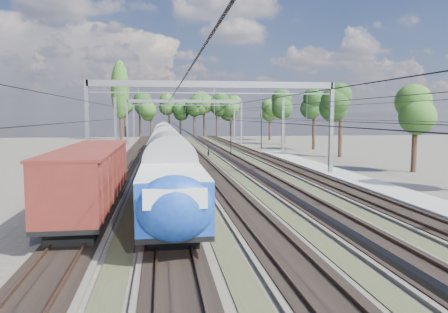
{
  "coord_description": "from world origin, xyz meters",
  "views": [
    {
      "loc": [
        -5.0,
        -10.65,
        5.82
      ],
      "look_at": [
        -0.38,
        21.09,
        2.8
      ],
      "focal_mm": 35.0,
      "sensor_mm": 36.0,
      "label": 1
    }
  ],
  "objects": [
    {
      "name": "track_bed",
      "position": [
        -0.0,
        45.0,
        0.1
      ],
      "size": [
        21.0,
        130.0,
        0.34
      ],
      "color": "#47423A",
      "rests_on": "ground"
    },
    {
      "name": "platform",
      "position": [
        12.0,
        20.0,
        0.15
      ],
      "size": [
        3.0,
        70.0,
        0.3
      ],
      "primitive_type": "cube",
      "color": "gray",
      "rests_on": "ground"
    },
    {
      "name": "catenary",
      "position": [
        0.33,
        52.69,
        6.4
      ],
      "size": [
        25.65,
        130.0,
        9.0
      ],
      "color": "slate",
      "rests_on": "ground"
    },
    {
      "name": "tree_belt",
      "position": [
        7.24,
        93.95,
        8.26
      ],
      "size": [
        39.75,
        101.52,
        12.38
      ],
      "color": "black",
      "rests_on": "ground"
    },
    {
      "name": "poplar",
      "position": [
        -14.5,
        98.0,
        11.89
      ],
      "size": [
        4.4,
        4.4,
        19.04
      ],
      "color": "black",
      "rests_on": "ground"
    },
    {
      "name": "emu_train",
      "position": [
        -4.5,
        38.17,
        2.72
      ],
      "size": [
        3.16,
        66.69,
        4.62
      ],
      "color": "black",
      "rests_on": "ground"
    },
    {
      "name": "freight_boxcar",
      "position": [
        -9.0,
        15.03,
        2.35
      ],
      "size": [
        3.09,
        14.93,
        3.85
      ],
      "color": "black",
      "rests_on": "ground"
    },
    {
      "name": "worker",
      "position": [
        1.64,
        49.78,
        0.81
      ],
      "size": [
        0.42,
        0.61,
        1.61
      ],
      "primitive_type": "imported",
      "rotation": [
        0.0,
        0.0,
        1.51
      ],
      "color": "black",
      "rests_on": "ground"
    },
    {
      "name": "signal_near",
      "position": [
        4.99,
        50.97,
        3.38
      ],
      "size": [
        0.34,
        0.31,
        5.34
      ],
      "rotation": [
        0.0,
        0.0,
        0.05
      ],
      "color": "black",
      "rests_on": "ground"
    },
    {
      "name": "signal_far",
      "position": [
        12.35,
        63.3,
        3.98
      ],
      "size": [
        0.42,
        0.39,
        6.29
      ],
      "rotation": [
        0.0,
        0.0,
        -0.19
      ],
      "color": "black",
      "rests_on": "ground"
    }
  ]
}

